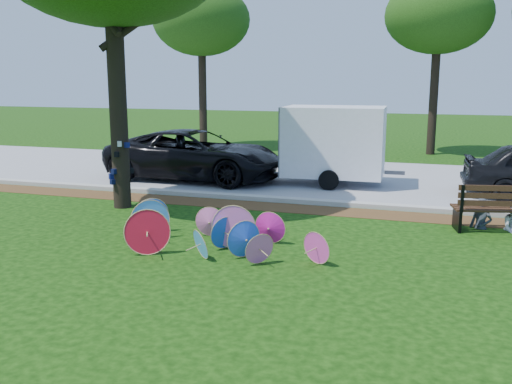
% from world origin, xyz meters
% --- Properties ---
extents(ground, '(90.00, 90.00, 0.00)m').
position_xyz_m(ground, '(0.00, 0.00, 0.00)').
color(ground, black).
rests_on(ground, ground).
extents(mulch_strip, '(90.00, 1.00, 0.01)m').
position_xyz_m(mulch_strip, '(0.00, 4.50, 0.01)').
color(mulch_strip, '#472D16').
rests_on(mulch_strip, ground).
extents(curb, '(90.00, 0.30, 0.12)m').
position_xyz_m(curb, '(0.00, 5.20, 0.06)').
color(curb, '#B7B5AD').
rests_on(curb, ground).
extents(street, '(90.00, 8.00, 0.01)m').
position_xyz_m(street, '(0.00, 9.35, 0.01)').
color(street, gray).
rests_on(street, ground).
extents(parasol_pile, '(4.48, 2.00, 0.88)m').
position_xyz_m(parasol_pile, '(-0.25, 0.73, 0.37)').
color(parasol_pile, '#DA63AB').
rests_on(parasol_pile, ground).
extents(black_van, '(5.87, 2.89, 1.60)m').
position_xyz_m(black_van, '(-3.36, 7.63, 0.80)').
color(black_van, black).
rests_on(black_van, ground).
extents(cargo_trailer, '(3.07, 2.02, 2.70)m').
position_xyz_m(cargo_trailer, '(1.06, 8.12, 1.35)').
color(cargo_trailer, white).
rests_on(cargo_trailer, ground).
extents(park_bench, '(2.11, 1.15, 1.04)m').
position_xyz_m(park_bench, '(5.45, 3.82, 0.52)').
color(park_bench, black).
rests_on(park_bench, ground).
extents(person_left, '(0.55, 0.46, 1.31)m').
position_xyz_m(person_left, '(5.10, 3.87, 0.65)').
color(person_left, '#38404C').
rests_on(person_left, ground).
extents(bg_trees, '(19.51, 5.35, 7.40)m').
position_xyz_m(bg_trees, '(2.06, 15.91, 5.77)').
color(bg_trees, black).
rests_on(bg_trees, ground).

